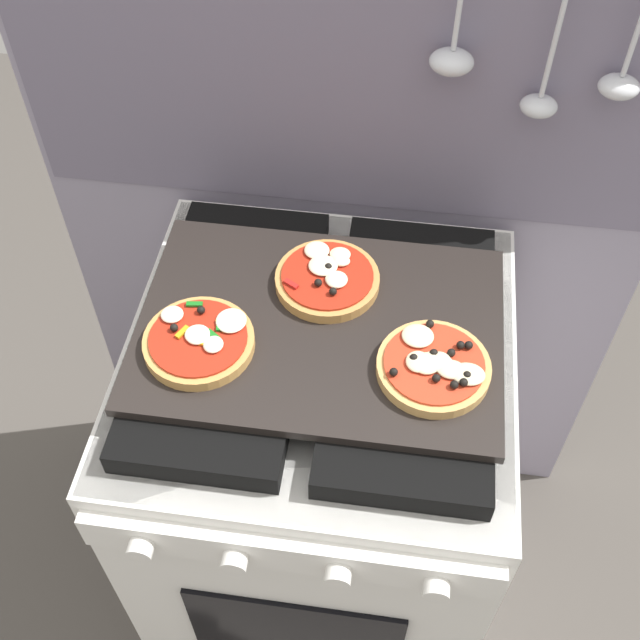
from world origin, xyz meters
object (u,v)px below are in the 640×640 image
(baking_tray, at_px, (320,328))
(pizza_right, at_px, (434,366))
(stove, at_px, (320,477))
(pizza_left, at_px, (200,340))
(pizza_center, at_px, (327,278))

(baking_tray, bearing_deg, pizza_right, -20.49)
(stove, bearing_deg, baking_tray, 90.00)
(stove, distance_m, baking_tray, 0.46)
(stove, bearing_deg, pizza_left, -159.70)
(baking_tray, xyz_separation_m, pizza_right, (0.17, -0.06, 0.02))
(baking_tray, relative_size, pizza_center, 3.36)
(baking_tray, xyz_separation_m, pizza_left, (-0.17, -0.06, 0.02))
(baking_tray, height_order, pizza_right, pizza_right)
(stove, distance_m, pizza_center, 0.49)
(stove, height_order, pizza_right, pizza_right)
(baking_tray, height_order, pizza_center, pizza_center)
(pizza_right, xyz_separation_m, pizza_center, (-0.17, 0.15, -0.00))
(pizza_left, xyz_separation_m, pizza_center, (0.17, 0.15, 0.00))
(pizza_right, relative_size, pizza_center, 1.00)
(baking_tray, relative_size, pizza_right, 3.36)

